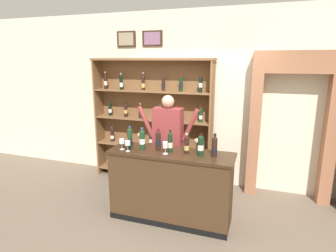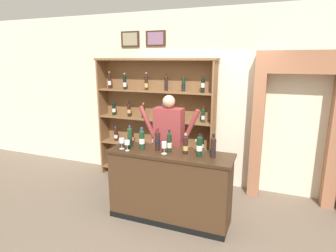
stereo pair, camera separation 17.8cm
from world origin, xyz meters
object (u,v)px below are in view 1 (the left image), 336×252
tasting_counter (171,186)px  tasting_bottle_riserva (187,144)px  tasting_bottle_rosso (170,142)px  tasting_bottle_vin_santo (130,138)px  wine_glass_center (165,146)px  tasting_bottle_chianti (142,139)px  wine_glass_right (128,144)px  tasting_bottle_brunello (158,140)px  wine_shelf (153,118)px  shopkeeper (168,136)px  tasting_bottle_grappa (215,146)px  wine_glass_left (122,142)px  tasting_bottle_super_tuscan (201,145)px

tasting_counter → tasting_bottle_riserva: size_ratio=6.13×
tasting_bottle_rosso → tasting_bottle_vin_santo: bearing=-177.6°
tasting_bottle_rosso → wine_glass_center: bearing=-110.7°
tasting_bottle_chianti → wine_glass_right: 0.21m
wine_glass_right → wine_glass_center: bearing=6.7°
tasting_counter → tasting_bottle_brunello: tasting_bottle_brunello is taller
tasting_bottle_brunello → wine_shelf: bearing=115.2°
tasting_counter → shopkeeper: bearing=112.7°
tasting_bottle_brunello → tasting_bottle_rosso: size_ratio=1.00×
wine_glass_center → tasting_bottle_rosso: bearing=69.3°
tasting_bottle_vin_santo → tasting_bottle_grappa: size_ratio=1.04×
shopkeeper → wine_glass_center: bearing=-74.1°
tasting_bottle_chianti → wine_glass_center: bearing=-11.2°
tasting_bottle_riserva → wine_glass_left: tasting_bottle_riserva is taller
tasting_bottle_brunello → wine_glass_right: bearing=-156.1°
tasting_bottle_vin_santo → wine_glass_right: size_ratio=2.20×
tasting_bottle_super_tuscan → wine_glass_left: tasting_bottle_super_tuscan is taller
wine_glass_center → tasting_bottle_vin_santo: bearing=172.5°
tasting_bottle_chianti → tasting_bottle_riserva: bearing=3.4°
wine_shelf → tasting_bottle_rosso: wine_shelf is taller
tasting_counter → wine_glass_center: size_ratio=10.29×
wine_shelf → wine_glass_center: 1.55m
tasting_bottle_riserva → tasting_counter: bearing=-175.1°
tasting_bottle_brunello → tasting_bottle_rosso: same height
shopkeeper → tasting_counter: bearing=-67.3°
wine_shelf → tasting_bottle_riserva: (1.00, -1.26, -0.06)m
tasting_bottle_chianti → tasting_bottle_rosso: size_ratio=1.01×
tasting_counter → wine_glass_left: (-0.69, -0.11, 0.62)m
tasting_counter → tasting_bottle_riserva: 0.67m
tasting_bottle_super_tuscan → wine_glass_center: size_ratio=1.78×
wine_glass_center → tasting_bottle_grappa: bearing=8.9°
wine_shelf → tasting_bottle_brunello: 1.39m
tasting_bottle_vin_santo → tasting_bottle_riserva: (0.83, 0.04, -0.02)m
tasting_bottle_rosso → wine_glass_left: (-0.68, -0.12, -0.03)m
tasting_counter → tasting_bottle_brunello: 0.69m
wine_shelf → tasting_bottle_rosso: (0.77, -1.27, -0.04)m
shopkeeper → tasting_bottle_grappa: (0.83, -0.55, 0.07)m
tasting_bottle_riserva → tasting_bottle_super_tuscan: tasting_bottle_super_tuscan is taller
wine_glass_left → tasting_bottle_chianti: bearing=18.2°
tasting_counter → wine_glass_center: wine_glass_center is taller
tasting_bottle_riserva → shopkeeper: bearing=130.1°
wine_glass_center → wine_glass_right: (-0.53, -0.06, -0.01)m
tasting_counter → tasting_bottle_brunello: size_ratio=5.51×
tasting_bottle_chianti → tasting_bottle_grappa: tasting_bottle_chianti is taller
tasting_bottle_super_tuscan → tasting_bottle_grappa: bearing=5.4°
tasting_bottle_brunello → tasting_bottle_riserva: (0.41, 0.00, -0.02)m
wine_glass_right → wine_shelf: bearing=98.1°
wine_glass_left → wine_glass_right: bearing=-21.7°
tasting_bottle_super_tuscan → wine_glass_center: bearing=-169.8°
tasting_bottle_riserva → wine_glass_left: size_ratio=1.82×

